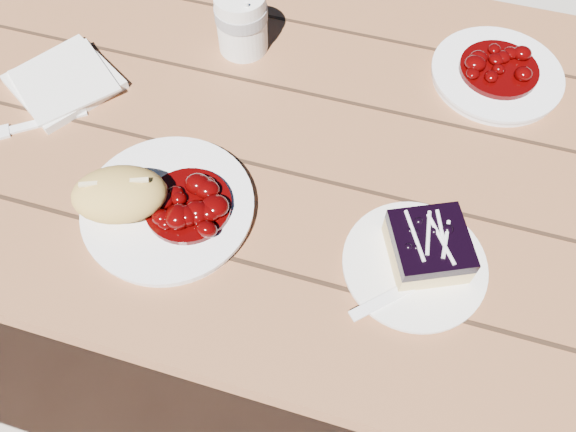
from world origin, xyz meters
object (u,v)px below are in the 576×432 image
(coffee_cup, at_px, (242,22))
(picnic_table, at_px, (144,151))
(main_plate, at_px, (169,208))
(blueberry_cake, at_px, (428,246))
(second_plate, at_px, (496,75))
(dessert_plate, at_px, (414,265))
(bread_roll, at_px, (120,194))

(coffee_cup, bearing_deg, picnic_table, -136.00)
(main_plate, height_order, blueberry_cake, blueberry_cake)
(main_plate, bearing_deg, coffee_cup, 90.84)
(coffee_cup, xyz_separation_m, second_plate, (0.43, 0.05, -0.04))
(second_plate, bearing_deg, coffee_cup, -173.84)
(picnic_table, height_order, dessert_plate, dessert_plate)
(main_plate, height_order, dessert_plate, main_plate)
(picnic_table, height_order, main_plate, main_plate)
(blueberry_cake, xyz_separation_m, second_plate, (0.06, 0.37, -0.03))
(main_plate, distance_m, coffee_cup, 0.35)
(dessert_plate, bearing_deg, main_plate, -178.13)
(picnic_table, bearing_deg, main_plate, -49.49)
(bread_roll, xyz_separation_m, coffee_cup, (0.05, 0.37, 0.00))
(dessert_plate, xyz_separation_m, blueberry_cake, (0.01, 0.01, 0.03))
(picnic_table, bearing_deg, coffee_cup, 44.00)
(bread_roll, distance_m, blueberry_cake, 0.42)
(blueberry_cake, relative_size, second_plate, 0.61)
(main_plate, relative_size, dessert_plate, 1.27)
(main_plate, relative_size, coffee_cup, 2.26)
(bread_roll, height_order, coffee_cup, coffee_cup)
(bread_roll, bearing_deg, second_plate, 40.94)
(picnic_table, height_order, bread_roll, bread_roll)
(blueberry_cake, bearing_deg, picnic_table, 138.15)
(main_plate, height_order, bread_roll, bread_roll)
(picnic_table, xyz_separation_m, main_plate, (0.16, -0.19, 0.17))
(picnic_table, xyz_separation_m, blueberry_cake, (0.53, -0.17, 0.20))
(coffee_cup, bearing_deg, second_plate, 6.16)
(main_plate, relative_size, blueberry_cake, 1.87)
(blueberry_cake, bearing_deg, bread_roll, 162.09)
(second_plate, bearing_deg, picnic_table, -161.13)
(picnic_table, relative_size, blueberry_cake, 15.68)
(main_plate, xyz_separation_m, blueberry_cake, (0.36, 0.03, 0.03))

